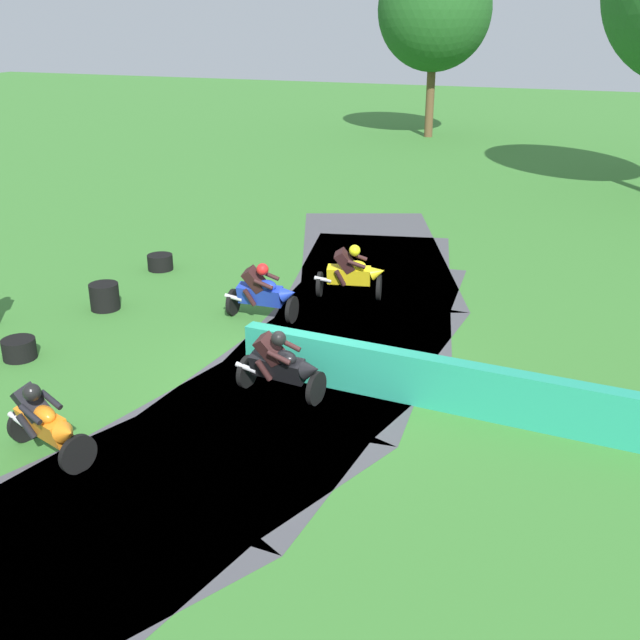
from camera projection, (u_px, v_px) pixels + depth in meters
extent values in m
plane|color=#38752D|center=(306.00, 379.00, 14.07)|extent=(120.00, 120.00, 0.00)
cube|color=#47474C|center=(68.00, 535.00, 9.89)|extent=(6.80, 9.88, 0.01)
cube|color=#47474C|center=(216.00, 447.00, 11.89)|extent=(5.69, 9.72, 0.01)
cube|color=#47474C|center=(304.00, 379.00, 14.08)|extent=(4.47, 9.35, 0.01)
cube|color=#47474C|center=(351.00, 326.00, 16.43)|extent=(4.53, 9.37, 0.01)
cube|color=#47474C|center=(371.00, 285.00, 18.88)|extent=(5.75, 9.73, 0.01)
cube|color=#47474C|center=(372.00, 253.00, 21.39)|extent=(6.85, 9.88, 0.01)
cylinder|color=black|center=(78.00, 454.00, 11.15)|extent=(0.32, 0.73, 0.74)
cylinder|color=black|center=(26.00, 423.00, 11.98)|extent=(0.32, 0.73, 0.74)
cube|color=orange|center=(44.00, 424.00, 11.40)|extent=(1.07, 0.68, 0.46)
ellipsoid|color=orange|center=(44.00, 414.00, 11.15)|extent=(0.52, 0.46, 0.31)
cone|color=orange|center=(67.00, 433.00, 10.93)|extent=(0.49, 0.45, 0.47)
cylinder|color=#B2B2B7|center=(18.00, 420.00, 11.73)|extent=(0.41, 0.22, 0.18)
cube|color=black|center=(31.00, 403.00, 11.24)|extent=(0.59, 0.39, 0.62)
sphere|color=black|center=(32.00, 392.00, 10.95)|extent=(0.26, 0.26, 0.26)
cylinder|color=black|center=(51.00, 400.00, 11.16)|extent=(0.44, 0.20, 0.24)
cylinder|color=black|center=(30.00, 415.00, 10.95)|extent=(0.44, 0.20, 0.24)
cylinder|color=black|center=(47.00, 412.00, 11.60)|extent=(0.32, 0.18, 0.42)
cylinder|color=black|center=(27.00, 426.00, 11.39)|extent=(0.32, 0.18, 0.42)
cylinder|color=black|center=(316.00, 388.00, 13.10)|extent=(0.18, 0.75, 0.75)
cylinder|color=black|center=(247.00, 372.00, 13.71)|extent=(0.18, 0.75, 0.75)
cube|color=black|center=(278.00, 367.00, 13.23)|extent=(1.04, 0.50, 0.46)
ellipsoid|color=black|center=(285.00, 357.00, 12.99)|extent=(0.48, 0.39, 0.31)
cone|color=black|center=(312.00, 370.00, 12.86)|extent=(0.43, 0.44, 0.48)
cylinder|color=#B2B2B7|center=(246.00, 368.00, 13.46)|extent=(0.42, 0.14, 0.18)
cube|color=#331919|center=(270.00, 349.00, 13.04)|extent=(0.54, 0.43, 0.63)
sphere|color=black|center=(279.00, 339.00, 12.77)|extent=(0.26, 0.26, 0.26)
cylinder|color=#331919|center=(289.00, 345.00, 13.02)|extent=(0.43, 0.12, 0.24)
cylinder|color=#331919|center=(279.00, 358.00, 12.78)|extent=(0.43, 0.12, 0.24)
cylinder|color=#331919|center=(274.00, 358.00, 13.42)|extent=(0.29, 0.21, 0.42)
cylinder|color=#331919|center=(264.00, 370.00, 13.17)|extent=(0.29, 0.21, 0.42)
cylinder|color=black|center=(292.00, 310.00, 16.54)|extent=(0.11, 0.73, 0.73)
cylinder|color=black|center=(233.00, 302.00, 16.98)|extent=(0.11, 0.73, 0.73)
cube|color=#1E38B2|center=(260.00, 295.00, 16.58)|extent=(1.01, 0.40, 0.46)
ellipsoid|color=#1E38B2|center=(267.00, 286.00, 16.38)|extent=(0.45, 0.34, 0.30)
cone|color=#1E38B2|center=(289.00, 294.00, 16.30)|extent=(0.40, 0.41, 0.47)
cylinder|color=#B2B2B7|center=(234.00, 298.00, 16.73)|extent=(0.41, 0.14, 0.18)
cube|color=#331919|center=(255.00, 279.00, 16.39)|extent=(0.50, 0.43, 0.62)
sphere|color=red|center=(262.00, 269.00, 16.15)|extent=(0.26, 0.26, 0.26)
cylinder|color=#331919|center=(270.00, 275.00, 16.42)|extent=(0.43, 0.15, 0.24)
cylinder|color=#331919|center=(263.00, 284.00, 16.15)|extent=(0.43, 0.15, 0.24)
cylinder|color=#331919|center=(256.00, 288.00, 16.76)|extent=(0.27, 0.21, 0.42)
cylinder|color=#331919|center=(249.00, 297.00, 16.49)|extent=(0.27, 0.21, 0.42)
cylinder|color=black|center=(379.00, 287.00, 17.88)|extent=(0.24, 0.72, 0.72)
cylinder|color=black|center=(320.00, 284.00, 18.08)|extent=(0.24, 0.72, 0.72)
cube|color=yellow|center=(349.00, 275.00, 17.81)|extent=(1.05, 0.56, 0.45)
ellipsoid|color=yellow|center=(357.00, 266.00, 17.63)|extent=(0.50, 0.41, 0.30)
cone|color=yellow|center=(378.00, 272.00, 17.64)|extent=(0.44, 0.43, 0.47)
cylinder|color=#B2B2B7|center=(323.00, 279.00, 17.84)|extent=(0.42, 0.20, 0.17)
cube|color=#331919|center=(345.00, 261.00, 17.60)|extent=(0.53, 0.45, 0.62)
sphere|color=yellow|center=(355.00, 250.00, 17.41)|extent=(0.26, 0.26, 0.26)
cylinder|color=#331919|center=(358.00, 256.00, 17.69)|extent=(0.43, 0.21, 0.24)
cylinder|color=#331919|center=(356.00, 264.00, 17.40)|extent=(0.43, 0.21, 0.24)
cylinder|color=#331919|center=(342.00, 270.00, 17.97)|extent=(0.27, 0.23, 0.42)
cylinder|color=#331919|center=(340.00, 278.00, 17.68)|extent=(0.27, 0.23, 0.42)
cylinder|color=black|center=(20.00, 354.00, 14.89)|extent=(0.64, 0.64, 0.20)
cylinder|color=black|center=(18.00, 344.00, 14.81)|extent=(0.64, 0.64, 0.20)
cylinder|color=black|center=(105.00, 305.00, 17.36)|extent=(0.66, 0.66, 0.20)
cylinder|color=black|center=(105.00, 296.00, 17.29)|extent=(0.66, 0.66, 0.20)
cylinder|color=black|center=(104.00, 288.00, 17.21)|extent=(0.66, 0.66, 0.20)
cylinder|color=black|center=(161.00, 266.00, 20.02)|extent=(0.66, 0.66, 0.20)
cylinder|color=black|center=(160.00, 259.00, 19.94)|extent=(0.66, 0.66, 0.20)
cylinder|color=brown|center=(430.00, 99.00, 40.60)|extent=(0.44, 0.44, 3.90)
ellipsoid|color=#1E511E|center=(435.00, 10.00, 38.95)|extent=(5.78, 5.78, 6.07)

